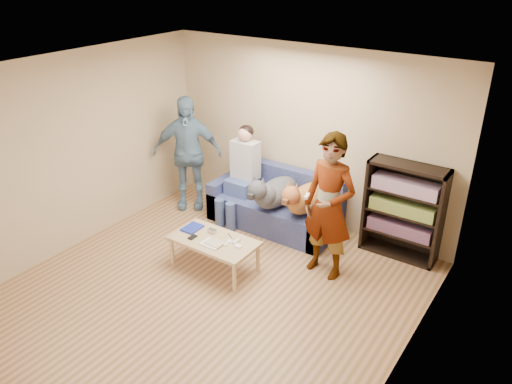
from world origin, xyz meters
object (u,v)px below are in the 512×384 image
Objects in this scene: person_standing_right at (329,207)px; camera_silver at (212,231)px; dog_gray at (273,192)px; bookshelf at (404,209)px; person_seated at (241,171)px; person_standing_left at (187,153)px; sofa at (276,207)px; coffee_table at (214,243)px; dog_tan at (304,198)px; notebook_blue at (192,228)px.

camera_silver is at bearing -149.80° from person_standing_right.
person_standing_right reaches higher than dog_gray.
dog_gray is at bearing -164.37° from bookshelf.
person_standing_right reaches higher than person_seated.
person_standing_left is 1.61m from sofa.
sofa is (-1.18, 0.70, -0.64)m from person_standing_right.
dog_gray is (0.63, -0.12, -0.13)m from person_seated.
person_seated is (-1.71, 0.57, -0.15)m from person_standing_right.
person_seated is 1.34× the size of coffee_table.
dog_gray is 0.45m from dog_tan.
notebook_blue is at bearing -115.03° from dog_gray.
person_seated is 1.13× the size of bookshelf.
camera_silver is (1.31, -1.03, -0.45)m from person_standing_left.
bookshelf reaches higher than dog_tan.
person_standing_right reaches higher than coffee_table.
dog_gray is at bearing -68.46° from sofa.
person_standing_left is 1.91m from coffee_table.
person_standing_right is 1.15m from bookshelf.
dog_tan is at bearing 13.03° from dog_gray.
camera_silver is at bearing -103.17° from dog_gray.
person_standing_right is 1.81m from person_seated.
bookshelf is at bearing 38.23° from camera_silver.
person_seated reaches higher than notebook_blue.
person_standing_right is 7.10× the size of notebook_blue.
camera_silver is 0.07× the size of person_seated.
sofa reaches higher than notebook_blue.
sofa reaches higher than coffee_table.
person_standing_right is at bearing 22.75° from notebook_blue.
camera_silver is 0.06× the size of sofa.
camera_silver is at bearing 135.00° from coffee_table.
person_standing_left is at bearing 176.49° from person_standing_right.
sofa is at bearing 72.53° from notebook_blue.
sofa is at bearing 88.69° from coffee_table.
person_seated is at bearing -166.66° from sofa.
bookshelf is (2.33, 0.36, -0.09)m from person_seated.
notebook_blue is 0.21× the size of dog_gray.
person_seated is 1.17× the size of dog_gray.
person_standing_left reaches higher than sofa.
person_standing_left is 3.30m from bookshelf.
dog_tan reaches higher than notebook_blue.
person_seated is at bearing 169.54° from dog_gray.
coffee_table is (-0.57, -1.28, -0.26)m from dog_tan.
notebook_blue is at bearing -144.23° from bookshelf.
person_seated reaches higher than coffee_table.
person_standing_left is 1.63× the size of coffee_table.
bookshelf is (1.26, 0.37, 0.04)m from dog_tan.
sofa is at bearing 83.33° from camera_silver.
person_standing_right is at bearing -123.72° from bookshelf.
dog_gray is 1.08× the size of dog_tan.
sofa is 1.63× the size of dog_tan.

